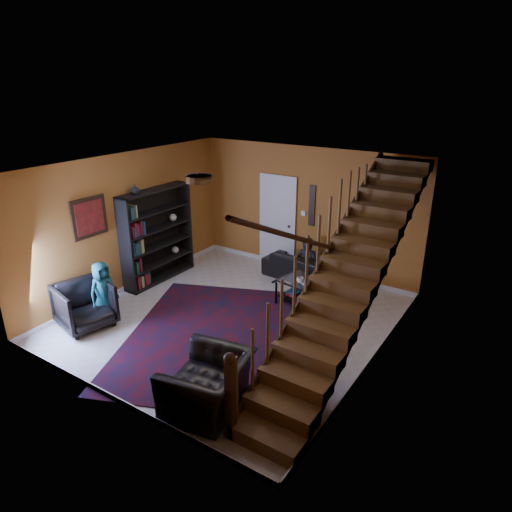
{
  "coord_description": "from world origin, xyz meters",
  "views": [
    {
      "loc": [
        4.37,
        -5.93,
        4.15
      ],
      "look_at": [
        0.23,
        0.4,
        1.17
      ],
      "focal_mm": 32.0,
      "sensor_mm": 36.0,
      "label": 1
    }
  ],
  "objects_px": {
    "armchair_left": "(85,305)",
    "armchair_right": "(208,385)",
    "coffee_table": "(311,292)",
    "sofa": "(307,268)",
    "bookshelf": "(158,237)"
  },
  "relations": [
    {
      "from": "sofa",
      "to": "coffee_table",
      "type": "bearing_deg",
      "value": 126.09
    },
    {
      "from": "armchair_left",
      "to": "armchair_right",
      "type": "xyz_separation_m",
      "value": [
        3.17,
        -0.51,
        -0.04
      ]
    },
    {
      "from": "bookshelf",
      "to": "armchair_right",
      "type": "distance_m",
      "value": 4.5
    },
    {
      "from": "sofa",
      "to": "coffee_table",
      "type": "xyz_separation_m",
      "value": [
        0.63,
        -1.03,
        -0.0
      ]
    },
    {
      "from": "armchair_left",
      "to": "coffee_table",
      "type": "xyz_separation_m",
      "value": [
        2.98,
        2.88,
        -0.13
      ]
    },
    {
      "from": "bookshelf",
      "to": "armchair_left",
      "type": "bearing_deg",
      "value": -80.88
    },
    {
      "from": "sofa",
      "to": "coffee_table",
      "type": "distance_m",
      "value": 1.21
    },
    {
      "from": "armchair_right",
      "to": "coffee_table",
      "type": "height_order",
      "value": "armchair_right"
    },
    {
      "from": "armchair_right",
      "to": "coffee_table",
      "type": "distance_m",
      "value": 3.4
    },
    {
      "from": "armchair_right",
      "to": "coffee_table",
      "type": "xyz_separation_m",
      "value": [
        -0.19,
        3.39,
        -0.09
      ]
    },
    {
      "from": "armchair_left",
      "to": "armchair_right",
      "type": "relative_size",
      "value": 0.79
    },
    {
      "from": "sofa",
      "to": "armchair_left",
      "type": "height_order",
      "value": "armchair_left"
    },
    {
      "from": "sofa",
      "to": "bookshelf",
      "type": "bearing_deg",
      "value": 36.59
    },
    {
      "from": "coffee_table",
      "to": "armchair_right",
      "type": "bearing_deg",
      "value": -86.82
    },
    {
      "from": "armchair_left",
      "to": "coffee_table",
      "type": "bearing_deg",
      "value": -32.22
    }
  ]
}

